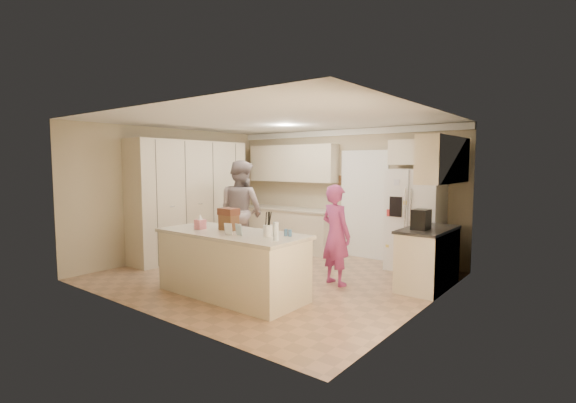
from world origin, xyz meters
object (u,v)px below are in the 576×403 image
Objects in this scene: coffee_maker at (421,219)px; teen_boy at (241,211)px; tissue_box at (200,224)px; dollhouse_body at (229,222)px; refrigerator at (416,220)px; island_base at (232,265)px; teen_girl at (336,235)px; utensil_crock at (268,231)px.

teen_boy reaches higher than coffee_maker.
tissue_box is 0.45m from dollhouse_body.
refrigerator is 3.44m from island_base.
teen_girl reaches higher than tissue_box.
teen_boy reaches higher than refrigerator.
coffee_maker reaches higher than utensil_crock.
coffee_maker is 0.14× the size of island_base.
coffee_maker is at bearing -140.43° from teen_girl.
refrigerator reaches higher than tissue_box.
dollhouse_body reaches higher than tissue_box.
refrigerator is 3.39m from dollhouse_body.
teen_boy is at bearing 130.52° from island_base.
teen_girl is at bearing 175.28° from teen_boy.
teen_girl is at bearing 51.24° from dollhouse_body.
utensil_crock is at bearing 7.13° from tissue_box.
tissue_box is 1.93m from teen_boy.
teen_boy reaches higher than teen_girl.
tissue_box reaches higher than island_base.
tissue_box is at bearing 62.14° from teen_girl.
refrigerator is at bearing -153.18° from teen_boy.
refrigerator is at bearing 114.29° from coffee_maker.
dollhouse_body is (-2.20, -1.80, -0.03)m from coffee_maker.
utensil_crock is (0.65, 0.05, 0.56)m from island_base.
teen_boy is (-2.93, -1.41, 0.08)m from refrigerator.
refrigerator is 3.25m from teen_boy.
dollhouse_body is (-0.80, 0.05, 0.04)m from utensil_crock.
refrigerator is at bearing 63.18° from island_base.
refrigerator reaches higher than teen_girl.
tissue_box is (-0.55, -0.10, 0.56)m from island_base.
refrigerator reaches higher than coffee_maker.
coffee_maker reaches higher than island_base.
coffee_maker is 1.15× the size of dollhouse_body.
teen_girl is (1.44, 1.50, -0.21)m from tissue_box.
refrigerator reaches higher than island_base.
teen_girl is at bearing -112.84° from refrigerator.
teen_girl is at bearing 79.88° from utensil_crock.
dollhouse_body is at bearing 176.42° from utensil_crock.
teen_girl is at bearing 57.47° from island_base.
teen_girl is at bearing -156.49° from coffee_maker.
tissue_box is 2.09m from teen_girl.
refrigerator is 3.77m from tissue_box.
teen_girl reaches higher than coffee_maker.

